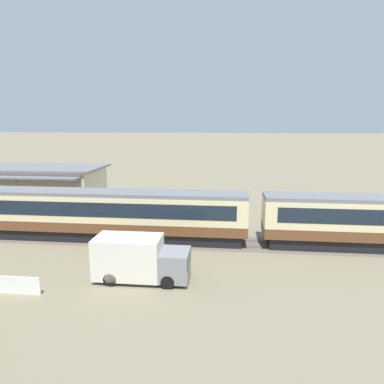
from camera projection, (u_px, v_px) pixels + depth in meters
The scene contains 5 objects.
ground_plane at pixel (350, 248), 26.21m from camera, with size 600.00×600.00×0.00m, color #7A7056.
passenger_train at pixel (259, 217), 26.65m from camera, with size 91.80×2.89×4.05m.
railway_track at pixel (234, 243), 27.29m from camera, with size 153.81×3.60×0.04m.
station_building at pixel (42, 187), 38.39m from camera, with size 13.73×8.32×4.67m.
delivery_truck_grey at pixel (139, 259), 20.77m from camera, with size 5.75×2.24×2.70m.
Camera 1 is at (-9.40, -25.97, 9.46)m, focal length 32.00 mm.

